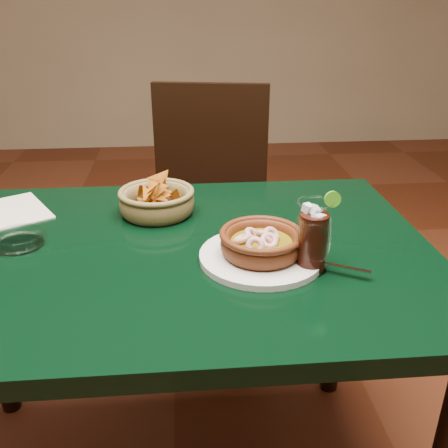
{
  "coord_description": "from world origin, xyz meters",
  "views": [
    {
      "loc": [
        0.06,
        -0.98,
        1.25
      ],
      "look_at": [
        0.14,
        -0.02,
        0.81
      ],
      "focal_mm": 40.0,
      "sensor_mm": 36.0,
      "label": 1
    }
  ],
  "objects": [
    {
      "name": "cola_drink",
      "position": [
        0.31,
        -0.12,
        0.82
      ],
      "size": [
        0.14,
        0.14,
        0.17
      ],
      "color": "white",
      "rests_on": "dining_table"
    },
    {
      "name": "dining_table",
      "position": [
        0.0,
        0.0,
        0.65
      ],
      "size": [
        1.2,
        0.8,
        0.75
      ],
      "color": "black",
      "rests_on": "ground"
    },
    {
      "name": "shrimp_plate",
      "position": [
        0.21,
        -0.07,
        0.78
      ],
      "size": [
        0.33,
        0.26,
        0.08
      ],
      "color": "silver",
      "rests_on": "dining_table"
    },
    {
      "name": "dining_chair",
      "position": [
        0.14,
        0.71,
        0.53
      ],
      "size": [
        0.52,
        0.52,
        0.97
      ],
      "color": "black",
      "rests_on": "ground"
    },
    {
      "name": "glass_ashtray",
      "position": [
        -0.31,
        0.04,
        0.76
      ],
      "size": [
        0.13,
        0.13,
        0.03
      ],
      "color": "white",
      "rests_on": "dining_table"
    },
    {
      "name": "guacamole_ramekin",
      "position": [
        0.01,
        0.25,
        0.77
      ],
      "size": [
        0.12,
        0.12,
        0.04
      ],
      "color": "#461D0B",
      "rests_on": "dining_table"
    },
    {
      "name": "chip_basket",
      "position": [
        -0.01,
        0.19,
        0.78
      ],
      "size": [
        0.22,
        0.22,
        0.13
      ],
      "color": "olive",
      "rests_on": "dining_table"
    },
    {
      "name": "paper_menu",
      "position": [
        -0.38,
        0.23,
        0.75
      ],
      "size": [
        0.24,
        0.26,
        0.0
      ],
      "color": "beige",
      "rests_on": "dining_table"
    }
  ]
}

